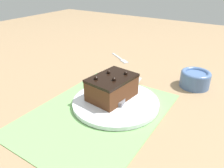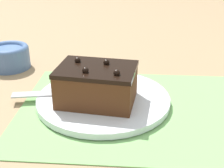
{
  "view_description": "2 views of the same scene",
  "coord_description": "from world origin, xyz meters",
  "px_view_note": "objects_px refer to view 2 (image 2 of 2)",
  "views": [
    {
      "loc": [
        0.42,
        0.32,
        0.37
      ],
      "look_at": [
        -0.08,
        0.0,
        0.06
      ],
      "focal_mm": 35.0,
      "sensor_mm": 36.0,
      "label": 1
    },
    {
      "loc": [
        -0.01,
        -0.53,
        0.31
      ],
      "look_at": [
        -0.05,
        0.01,
        0.05
      ],
      "focal_mm": 50.0,
      "sensor_mm": 36.0,
      "label": 2
    }
  ],
  "objects_px": {
    "small_bowl": "(9,56)",
    "cake_plate": "(103,99)",
    "chocolate_cake": "(97,85)",
    "serving_knife": "(84,90)"
  },
  "relations": [
    {
      "from": "chocolate_cake",
      "to": "small_bowl",
      "type": "xyz_separation_m",
      "value": [
        -0.25,
        0.19,
        -0.02
      ]
    },
    {
      "from": "cake_plate",
      "to": "small_bowl",
      "type": "bearing_deg",
      "value": 146.41
    },
    {
      "from": "chocolate_cake",
      "to": "serving_knife",
      "type": "xyz_separation_m",
      "value": [
        -0.03,
        0.04,
        -0.03
      ]
    },
    {
      "from": "small_bowl",
      "to": "serving_knife",
      "type": "bearing_deg",
      "value": -36.02
    },
    {
      "from": "cake_plate",
      "to": "chocolate_cake",
      "type": "distance_m",
      "value": 0.05
    },
    {
      "from": "small_bowl",
      "to": "cake_plate",
      "type": "bearing_deg",
      "value": -33.59
    },
    {
      "from": "cake_plate",
      "to": "small_bowl",
      "type": "relative_size",
      "value": 2.59
    },
    {
      "from": "serving_knife",
      "to": "cake_plate",
      "type": "bearing_deg",
      "value": -118.9
    },
    {
      "from": "cake_plate",
      "to": "chocolate_cake",
      "type": "bearing_deg",
      "value": -113.42
    },
    {
      "from": "cake_plate",
      "to": "chocolate_cake",
      "type": "relative_size",
      "value": 1.7
    }
  ]
}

